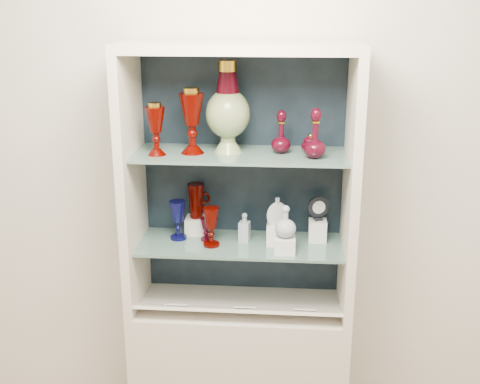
# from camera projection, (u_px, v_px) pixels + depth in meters

# --- Properties ---
(wall_back) EXTENTS (3.50, 0.02, 2.80)m
(wall_back) POSITION_uv_depth(u_px,v_px,m) (244.00, 157.00, 2.81)
(wall_back) COLOR beige
(wall_back) RESTS_ON ground
(cabinet_base) EXTENTS (1.00, 0.40, 0.75)m
(cabinet_base) POSITION_uv_depth(u_px,v_px,m) (240.00, 373.00, 2.92)
(cabinet_base) COLOR beige
(cabinet_base) RESTS_ON ground
(cabinet_back_panel) EXTENTS (0.98, 0.02, 1.15)m
(cabinet_back_panel) POSITION_uv_depth(u_px,v_px,m) (243.00, 174.00, 2.81)
(cabinet_back_panel) COLOR black
(cabinet_back_panel) RESTS_ON cabinet_base
(cabinet_side_left) EXTENTS (0.04, 0.40, 1.15)m
(cabinet_side_left) POSITION_uv_depth(u_px,v_px,m) (132.00, 184.00, 2.66)
(cabinet_side_left) COLOR beige
(cabinet_side_left) RESTS_ON cabinet_base
(cabinet_side_right) EXTENTS (0.04, 0.40, 1.15)m
(cabinet_side_right) POSITION_uv_depth(u_px,v_px,m) (351.00, 189.00, 2.59)
(cabinet_side_right) COLOR beige
(cabinet_side_right) RESTS_ON cabinet_base
(cabinet_top_cap) EXTENTS (1.00, 0.40, 0.04)m
(cabinet_top_cap) POSITION_uv_depth(u_px,v_px,m) (240.00, 47.00, 2.44)
(cabinet_top_cap) COLOR beige
(cabinet_top_cap) RESTS_ON cabinet_side_left
(shelf_lower) EXTENTS (0.92, 0.34, 0.01)m
(shelf_lower) POSITION_uv_depth(u_px,v_px,m) (240.00, 244.00, 2.73)
(shelf_lower) COLOR slate
(shelf_lower) RESTS_ON cabinet_side_left
(shelf_upper) EXTENTS (0.92, 0.34, 0.01)m
(shelf_upper) POSITION_uv_depth(u_px,v_px,m) (240.00, 155.00, 2.60)
(shelf_upper) COLOR slate
(shelf_upper) RESTS_ON cabinet_side_left
(label_ledge) EXTENTS (0.92, 0.17, 0.09)m
(label_ledge) POSITION_uv_depth(u_px,v_px,m) (238.00, 310.00, 2.69)
(label_ledge) COLOR beige
(label_ledge) RESTS_ON cabinet_base
(label_card_0) EXTENTS (0.10, 0.06, 0.03)m
(label_card_0) POSITION_uv_depth(u_px,v_px,m) (245.00, 307.00, 2.68)
(label_card_0) COLOR white
(label_card_0) RESTS_ON label_ledge
(label_card_1) EXTENTS (0.10, 0.06, 0.03)m
(label_card_1) POSITION_uv_depth(u_px,v_px,m) (177.00, 305.00, 2.71)
(label_card_1) COLOR white
(label_card_1) RESTS_ON label_ledge
(label_card_2) EXTENTS (0.10, 0.06, 0.03)m
(label_card_2) POSITION_uv_depth(u_px,v_px,m) (305.00, 309.00, 2.66)
(label_card_2) COLOR white
(label_card_2) RESTS_ON label_ledge
(pedestal_lamp_left) EXTENTS (0.09, 0.09, 0.22)m
(pedestal_lamp_left) POSITION_uv_depth(u_px,v_px,m) (156.00, 129.00, 2.54)
(pedestal_lamp_left) COLOR #440400
(pedestal_lamp_left) RESTS_ON shelf_upper
(pedestal_lamp_right) EXTENTS (0.13, 0.13, 0.28)m
(pedestal_lamp_right) POSITION_uv_depth(u_px,v_px,m) (192.00, 121.00, 2.56)
(pedestal_lamp_right) COLOR #440400
(pedestal_lamp_right) RESTS_ON shelf_upper
(enamel_urn) EXTENTS (0.20, 0.20, 0.39)m
(enamel_urn) POSITION_uv_depth(u_px,v_px,m) (228.00, 107.00, 2.57)
(enamel_urn) COLOR #0E4E18
(enamel_urn) RESTS_ON shelf_upper
(ruby_decanter_a) EXTENTS (0.11, 0.11, 0.24)m
(ruby_decanter_a) POSITION_uv_depth(u_px,v_px,m) (315.00, 130.00, 2.49)
(ruby_decanter_a) COLOR #440614
(ruby_decanter_a) RESTS_ON shelf_upper
(ruby_decanter_b) EXTENTS (0.10, 0.10, 0.20)m
(ruby_decanter_b) POSITION_uv_depth(u_px,v_px,m) (281.00, 130.00, 2.58)
(ruby_decanter_b) COLOR #440614
(ruby_decanter_b) RESTS_ON shelf_upper
(lidded_bowl) EXTENTS (0.09, 0.09, 0.09)m
(lidded_bowl) POSITION_uv_depth(u_px,v_px,m) (310.00, 143.00, 2.60)
(lidded_bowl) COLOR #440614
(lidded_bowl) RESTS_ON shelf_upper
(cobalt_goblet) EXTENTS (0.10, 0.10, 0.18)m
(cobalt_goblet) POSITION_uv_depth(u_px,v_px,m) (178.00, 220.00, 2.75)
(cobalt_goblet) COLOR #0B0C45
(cobalt_goblet) RESTS_ON shelf_lower
(ruby_goblet_tall) EXTENTS (0.08, 0.08, 0.18)m
(ruby_goblet_tall) POSITION_uv_depth(u_px,v_px,m) (211.00, 227.00, 2.67)
(ruby_goblet_tall) COLOR #440400
(ruby_goblet_tall) RESTS_ON shelf_lower
(ruby_goblet_small) EXTENTS (0.07, 0.07, 0.11)m
(ruby_goblet_small) POSITION_uv_depth(u_px,v_px,m) (206.00, 229.00, 2.75)
(ruby_goblet_small) COLOR #440614
(ruby_goblet_small) RESTS_ON shelf_lower
(riser_ruby_pitcher) EXTENTS (0.10, 0.10, 0.08)m
(riser_ruby_pitcher) POSITION_uv_depth(u_px,v_px,m) (197.00, 225.00, 2.83)
(riser_ruby_pitcher) COLOR silver
(riser_ruby_pitcher) RESTS_ON shelf_lower
(ruby_pitcher) EXTENTS (0.14, 0.12, 0.16)m
(ruby_pitcher) POSITION_uv_depth(u_px,v_px,m) (196.00, 201.00, 2.80)
(ruby_pitcher) COLOR #440400
(ruby_pitcher) RESTS_ON riser_ruby_pitcher
(clear_square_bottle) EXTENTS (0.06, 0.06, 0.14)m
(clear_square_bottle) POSITION_uv_depth(u_px,v_px,m) (245.00, 227.00, 2.73)
(clear_square_bottle) COLOR #99A5B2
(clear_square_bottle) RESTS_ON shelf_lower
(riser_flat_flask) EXTENTS (0.09, 0.09, 0.09)m
(riser_flat_flask) POSITION_uv_depth(u_px,v_px,m) (277.00, 234.00, 2.71)
(riser_flat_flask) COLOR silver
(riser_flat_flask) RESTS_ON shelf_lower
(flat_flask) EXTENTS (0.10, 0.06, 0.13)m
(flat_flask) POSITION_uv_depth(u_px,v_px,m) (277.00, 211.00, 2.68)
(flat_flask) COLOR silver
(flat_flask) RESTS_ON riser_flat_flask
(riser_clear_round_decanter) EXTENTS (0.09, 0.09, 0.07)m
(riser_clear_round_decanter) POSITION_uv_depth(u_px,v_px,m) (285.00, 245.00, 2.62)
(riser_clear_round_decanter) COLOR silver
(riser_clear_round_decanter) RESTS_ON shelf_lower
(clear_round_decanter) EXTENTS (0.11, 0.11, 0.14)m
(clear_round_decanter) POSITION_uv_depth(u_px,v_px,m) (285.00, 222.00, 2.59)
(clear_round_decanter) COLOR #99A5B2
(clear_round_decanter) RESTS_ON riser_clear_round_decanter
(riser_cameo_medallion) EXTENTS (0.08, 0.08, 0.10)m
(riser_cameo_medallion) POSITION_uv_depth(u_px,v_px,m) (317.00, 230.00, 2.74)
(riser_cameo_medallion) COLOR silver
(riser_cameo_medallion) RESTS_ON shelf_lower
(cameo_medallion) EXTENTS (0.10, 0.06, 0.12)m
(cameo_medallion) POSITION_uv_depth(u_px,v_px,m) (318.00, 208.00, 2.71)
(cameo_medallion) COLOR black
(cameo_medallion) RESTS_ON riser_cameo_medallion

